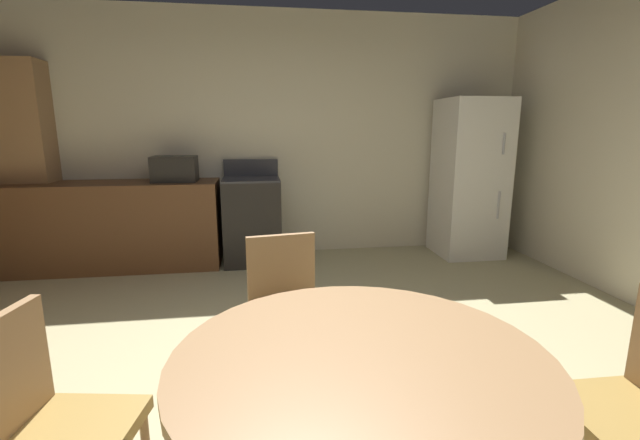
{
  "coord_description": "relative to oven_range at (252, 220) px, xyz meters",
  "views": [
    {
      "loc": [
        -0.21,
        -2.0,
        1.44
      ],
      "look_at": [
        0.23,
        0.96,
        0.8
      ],
      "focal_mm": 24.11,
      "sensor_mm": 36.0,
      "label": 1
    }
  ],
  "objects": [
    {
      "name": "kitchen_counter",
      "position": [
        -1.39,
        -0.0,
        -0.02
      ],
      "size": [
        2.09,
        0.6,
        0.9
      ],
      "primitive_type": "cube",
      "color": "brown",
      "rests_on": "ground"
    },
    {
      "name": "wall_back",
      "position": [
        0.27,
        0.4,
        0.88
      ],
      "size": [
        6.02,
        0.12,
        2.7
      ],
      "primitive_type": "cube",
      "color": "beige",
      "rests_on": "ground"
    },
    {
      "name": "pantry_column",
      "position": [
        -2.22,
        0.18,
        0.58
      ],
      "size": [
        0.44,
        0.36,
        2.1
      ],
      "primitive_type": "cube",
      "color": "#9E754C",
      "rests_on": "ground"
    },
    {
      "name": "microwave",
      "position": [
        -0.77,
        -0.0,
        0.56
      ],
      "size": [
        0.44,
        0.32,
        0.26
      ],
      "primitive_type": "cube",
      "color": "black",
      "rests_on": "kitchen_counter"
    },
    {
      "name": "refrigerator",
      "position": [
        2.45,
        -0.05,
        0.41
      ],
      "size": [
        0.68,
        0.68,
        1.76
      ],
      "color": "white",
      "rests_on": "ground"
    },
    {
      "name": "dining_table",
      "position": [
        0.36,
        -3.44,
        0.13
      ],
      "size": [
        1.18,
        1.18,
        0.76
      ],
      "color": "#9E754C",
      "rests_on": "ground"
    },
    {
      "name": "chair_north",
      "position": [
        0.2,
        -2.44,
        0.03
      ],
      "size": [
        0.46,
        0.46,
        0.87
      ],
      "rotation": [
        0.0,
        0.0,
        4.87
      ],
      "color": "#9E754C",
      "rests_on": "ground"
    },
    {
      "name": "ground_plane",
      "position": [
        0.27,
        -2.61,
        -0.47
      ],
      "size": [
        14.0,
        14.0,
        0.0
      ],
      "primitive_type": "plane",
      "color": "tan"
    },
    {
      "name": "oven_range",
      "position": [
        0.0,
        0.0,
        0.0
      ],
      "size": [
        0.6,
        0.6,
        1.1
      ],
      "color": "black",
      "rests_on": "ground"
    },
    {
      "name": "chair_west",
      "position": [
        -0.65,
        -3.27,
        0.03
      ],
      "size": [
        0.46,
        0.46,
        0.87
      ],
      "rotation": [
        0.0,
        0.0,
        6.11
      ],
      "color": "#9E754C",
      "rests_on": "ground"
    }
  ]
}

